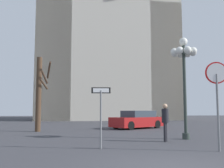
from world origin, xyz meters
The scene contains 7 objects.
cathedral centered at (1.37, 34.16, 11.07)m, with size 21.33×14.66×35.17m.
stop_sign centered at (2.49, 2.46, 2.25)m, with size 0.80×0.18×3.19m.
one_way_arrow_sign centered at (-1.62, 3.53, 1.48)m, with size 0.73×0.07×2.31m.
street_lamp centered at (2.84, 6.31, 3.88)m, with size 1.38×1.38×5.18m.
bare_tree centered at (-5.28, 11.89, 2.65)m, with size 1.04×1.45×5.09m.
parked_car_near_red centered at (1.99, 14.11, 0.67)m, with size 4.58×3.84×1.40m.
pedestrian_walking centered at (1.50, 5.44, 1.06)m, with size 0.32×0.32×1.75m.
Camera 1 is at (-2.31, -6.41, 1.45)m, focal length 41.88 mm.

